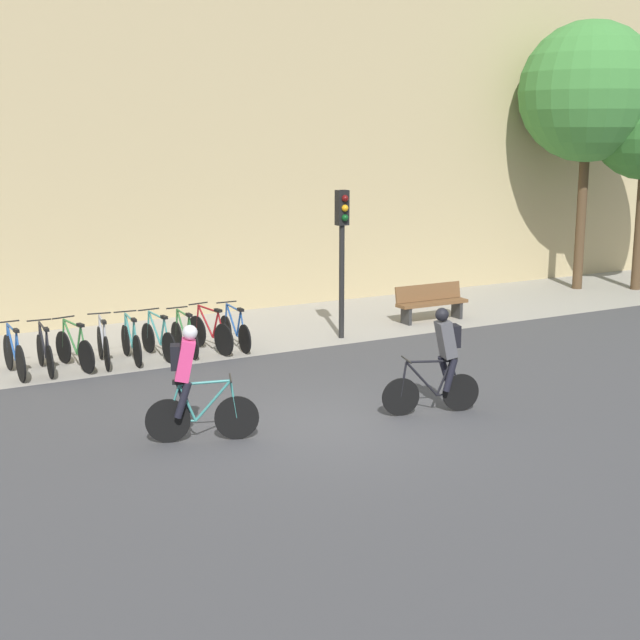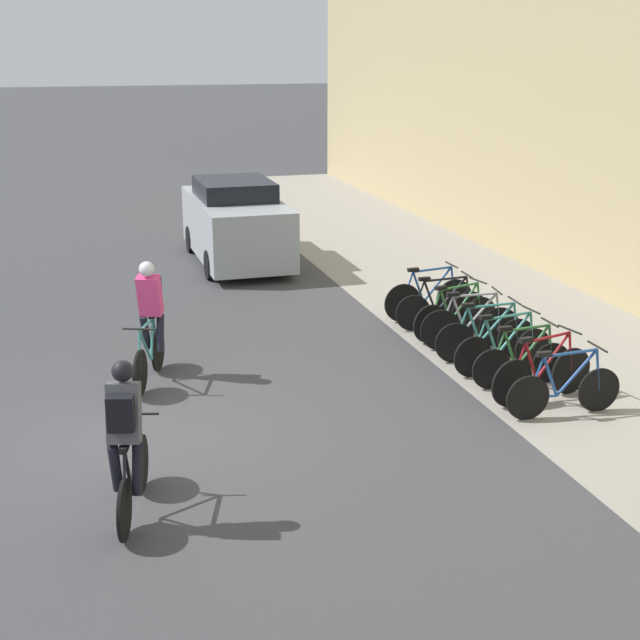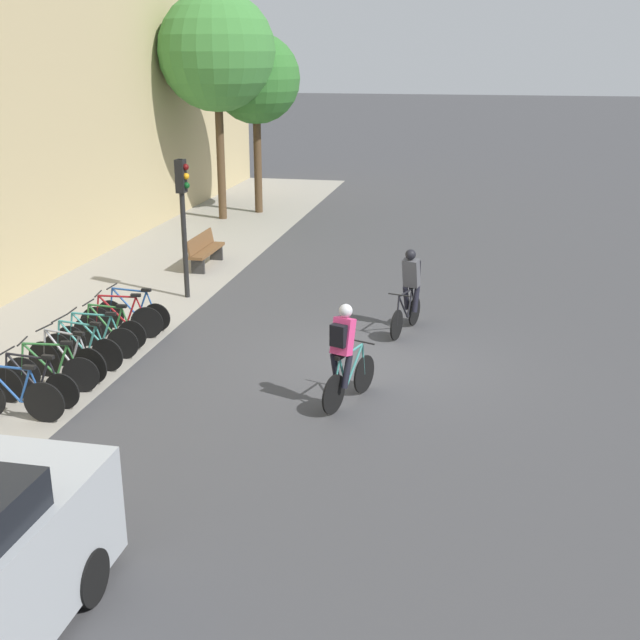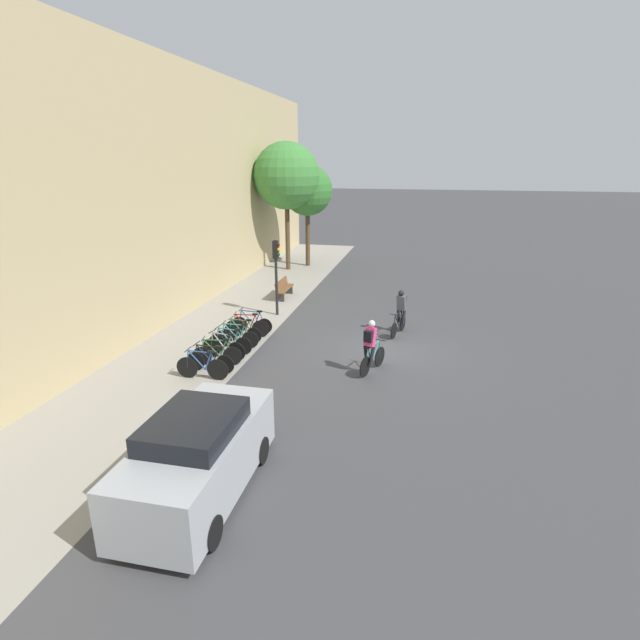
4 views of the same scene
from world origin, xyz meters
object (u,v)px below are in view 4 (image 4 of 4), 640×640
parked_bike_7 (247,327)px  cyclist_grey (401,310)px  parked_bike_0 (202,367)px  parked_bike_3 (224,348)px  parked_car (199,456)px  cyclist_pink (371,345)px  parked_bike_5 (236,337)px  traffic_light_pole (276,264)px  parked_bike_8 (252,323)px  parked_bike_1 (210,361)px  parked_bike_6 (242,333)px  parked_bike_4 (230,343)px  bench (284,288)px  parked_bike_2 (217,354)px

parked_bike_7 → cyclist_grey: bearing=-73.1°
parked_bike_0 → parked_bike_7: (3.95, -0.00, -0.01)m
parked_bike_3 → parked_car: (-6.93, -2.43, 0.50)m
cyclist_pink → parked_bike_5: size_ratio=1.07×
traffic_light_pole → parked_bike_8: bearing=173.6°
cyclist_grey → parked_bike_1: 7.69m
parked_bike_5 → parked_bike_6: bearing=0.1°
parked_bike_6 → parked_bike_3: bearing=180.0°
parked_bike_1 → traffic_light_pole: 6.70m
parked_bike_1 → parked_bike_4: 1.69m
cyclist_pink → parked_bike_5: (1.22, 5.05, -0.56)m
parked_bike_8 → bench: 5.30m
parked_bike_4 → parked_bike_3: bearing=179.9°
parked_bike_3 → parked_bike_5: bearing=-0.1°
cyclist_grey → traffic_light_pole: bearing=76.6°
parked_bike_4 → parked_car: size_ratio=0.39×
parked_bike_4 → parked_bike_5: size_ratio=1.00×
parked_bike_3 → traffic_light_pole: 5.63m
parked_bike_3 → parked_bike_0: bearing=-180.0°
parked_bike_7 → cyclist_pink: bearing=-114.9°
parked_bike_0 → parked_bike_5: bearing=-0.0°
parked_bike_4 → parked_bike_5: 0.57m
parked_bike_0 → parked_bike_5: size_ratio=1.02×
parked_bike_0 → traffic_light_pole: 7.24m
parked_bike_1 → parked_bike_8: 3.95m
parked_bike_2 → cyclist_pink: bearing=-84.6°
parked_bike_3 → cyclist_grey: bearing=-55.0°
parked_car → cyclist_pink: bearing=-21.0°
cyclist_pink → parked_bike_0: bearing=107.6°
parked_bike_5 → bench: 6.99m
parked_bike_2 → bench: size_ratio=0.87×
parked_bike_7 → parked_car: size_ratio=0.39×
parked_bike_1 → parked_bike_2: (0.57, 0.00, 0.01)m
cyclist_pink → traffic_light_pole: size_ratio=0.54×
parked_bike_4 → parked_bike_2: bearing=180.0°
parked_bike_2 → parked_bike_0: bearing=180.0°
parked_bike_8 → parked_bike_2: bearing=180.0°
cyclist_pink → cyclist_grey: (4.08, -0.66, 0.00)m
parked_bike_6 → traffic_light_pole: bearing=-4.4°
parked_bike_0 → parked_bike_3: 1.69m
parked_bike_1 → parked_bike_7: parked_bike_7 is taller
cyclist_grey → parked_bike_0: size_ratio=1.03×
bench → parked_car: 15.30m
bench → traffic_light_pole: bearing=-169.1°
cyclist_grey → parked_bike_7: cyclist_grey is taller
parked_bike_0 → bench: parked_bike_0 is taller
parked_bike_2 → parked_bike_5: 1.69m
parked_bike_5 → parked_car: bearing=-163.2°
cyclist_grey → bench: cyclist_grey is taller
parked_bike_2 → parked_car: (-6.37, -2.43, 0.50)m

